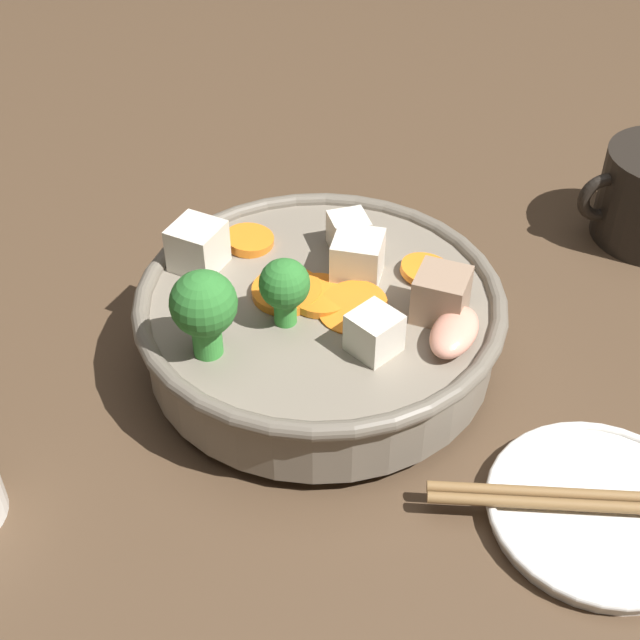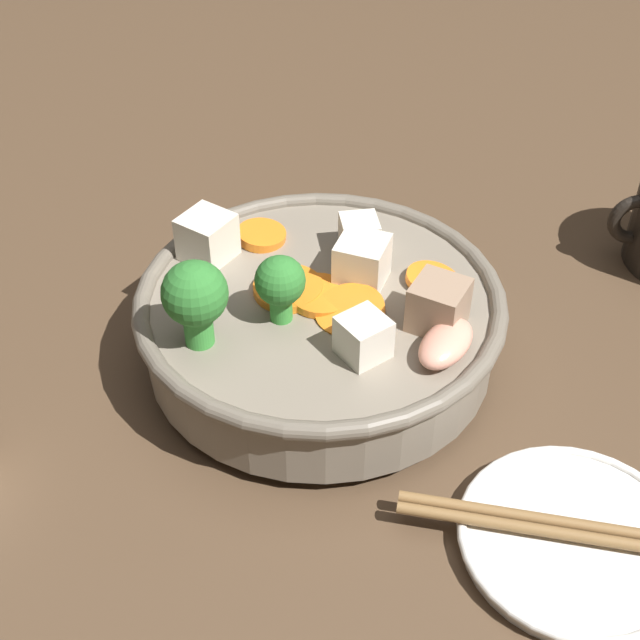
# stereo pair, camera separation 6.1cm
# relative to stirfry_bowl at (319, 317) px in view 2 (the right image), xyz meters

# --- Properties ---
(ground_plane) EXTENTS (3.00, 3.00, 0.00)m
(ground_plane) POSITION_rel_stirfry_bowl_xyz_m (-0.00, -0.00, -0.04)
(ground_plane) COLOR #4C3826
(stirfry_bowl) EXTENTS (0.25, 0.25, 0.12)m
(stirfry_bowl) POSITION_rel_stirfry_bowl_xyz_m (0.00, 0.00, 0.00)
(stirfry_bowl) COLOR slate
(stirfry_bowl) RESTS_ON ground_plane
(side_saucer) EXTENTS (0.14, 0.14, 0.01)m
(side_saucer) POSITION_rel_stirfry_bowl_xyz_m (-0.14, 0.16, -0.03)
(side_saucer) COLOR white
(side_saucer) RESTS_ON ground_plane
(chopsticks_pair) EXTENTS (0.20, 0.06, 0.01)m
(chopsticks_pair) POSITION_rel_stirfry_bowl_xyz_m (-0.14, 0.16, -0.02)
(chopsticks_pair) COLOR olive
(chopsticks_pair) RESTS_ON side_saucer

